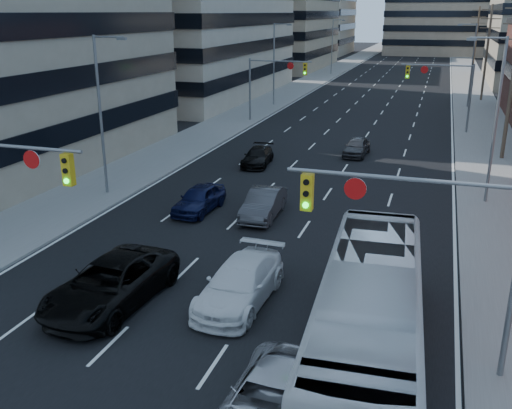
{
  "coord_description": "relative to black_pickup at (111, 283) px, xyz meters",
  "views": [
    {
      "loc": [
        7.55,
        -7.64,
        10.17
      ],
      "look_at": [
        0.35,
        14.75,
        2.2
      ],
      "focal_mm": 40.0,
      "sensor_mm": 36.0,
      "label": 1
    }
  ],
  "objects": [
    {
      "name": "signal_far_left",
      "position": [
        -4.52,
        36.52,
        3.46
      ],
      "size": [
        6.09,
        0.33,
        6.0
      ],
      "color": "slate",
      "rests_on": "ground"
    },
    {
      "name": "streetlight_left_near",
      "position": [
        -7.18,
        11.52,
        4.21
      ],
      "size": [
        2.03,
        0.22,
        9.0
      ],
      "color": "slate",
      "rests_on": "ground"
    },
    {
      "name": "streetlight_right_far",
      "position": [
        13.5,
        51.52,
        4.21
      ],
      "size": [
        2.03,
        0.22,
        9.0
      ],
      "color": "slate",
      "rests_on": "ground"
    },
    {
      "name": "signal_far_right",
      "position": [
        10.84,
        36.52,
        3.46
      ],
      "size": [
        6.09,
        0.33,
        6.0
      ],
      "color": "slate",
      "rests_on": "ground"
    },
    {
      "name": "utility_pole_midblock",
      "position": [
        15.36,
        57.52,
        4.94
      ],
      "size": [
        2.2,
        0.28,
        11.0
      ],
      "color": "#4C3D2D",
      "rests_on": "ground"
    },
    {
      "name": "sedan_grey_right",
      "position": [
        5.16,
        25.58,
        -0.17
      ],
      "size": [
        1.79,
        4.0,
        1.34
      ],
      "primitive_type": "imported",
      "rotation": [
        0.0,
        0.0,
        -0.05
      ],
      "color": "#323234",
      "rests_on": "ground"
    },
    {
      "name": "sidewalk_left",
      "position": [
        -8.34,
        121.52,
        -0.76
      ],
      "size": [
        5.0,
        300.0,
        0.15
      ],
      "primitive_type": "cube",
      "color": "slate",
      "rests_on": "ground"
    },
    {
      "name": "bg_block_left",
      "position": [
        -24.84,
        131.52,
        9.16
      ],
      "size": [
        24.0,
        24.0,
        20.0
      ],
      "primitive_type": "cube",
      "color": "#ADA089",
      "rests_on": "ground"
    },
    {
      "name": "black_pickup",
      "position": [
        0.0,
        0.0,
        0.0
      ],
      "size": [
        3.15,
        6.2,
        1.68
      ],
      "primitive_type": "imported",
      "rotation": [
        0.0,
        0.0,
        -0.06
      ],
      "color": "black",
      "rests_on": "ground"
    },
    {
      "name": "sidewalk_right",
      "position": [
        14.66,
        121.52,
        -0.76
      ],
      "size": [
        5.0,
        300.0,
        0.15
      ],
      "primitive_type": "cube",
      "color": "slate",
      "rests_on": "ground"
    },
    {
      "name": "streetlight_left_mid",
      "position": [
        -7.18,
        46.52,
        4.21
      ],
      "size": [
        2.03,
        0.22,
        9.0
      ],
      "color": "slate",
      "rests_on": "ground"
    },
    {
      "name": "sedan_blue",
      "position": [
        -1.02,
        10.44,
        -0.13
      ],
      "size": [
        1.88,
        4.23,
        1.41
      ],
      "primitive_type": "imported",
      "rotation": [
        0.0,
        0.0,
        -0.05
      ],
      "color": "black",
      "rests_on": "ground"
    },
    {
      "name": "road_surface",
      "position": [
        3.16,
        121.52,
        -0.83
      ],
      "size": [
        18.0,
        300.0,
        0.02
      ],
      "primitive_type": "cube",
      "color": "black",
      "rests_on": "ground"
    },
    {
      "name": "streetlight_left_far",
      "position": [
        -7.18,
        81.52,
        4.21
      ],
      "size": [
        2.03,
        0.22,
        9.0
      ],
      "color": "slate",
      "rests_on": "ground"
    },
    {
      "name": "signal_near_right",
      "position": [
        10.61,
        -0.48,
        3.49
      ],
      "size": [
        6.59,
        0.33,
        6.0
      ],
      "color": "slate",
      "rests_on": "ground"
    },
    {
      "name": "sedan_grey_center",
      "position": [
        2.51,
        10.67,
        -0.11
      ],
      "size": [
        1.68,
        4.46,
        1.45
      ],
      "primitive_type": "imported",
      "rotation": [
        0.0,
        0.0,
        0.03
      ],
      "color": "#38383B",
      "rests_on": "ground"
    },
    {
      "name": "utility_pole_distant",
      "position": [
        15.36,
        87.52,
        4.94
      ],
      "size": [
        2.2,
        0.28,
        11.0
      ],
      "color": "#4C3D2D",
      "rests_on": "ground"
    },
    {
      "name": "office_left_far",
      "position": [
        -20.84,
        91.52,
        7.16
      ],
      "size": [
        20.0,
        30.0,
        16.0
      ],
      "primitive_type": "cube",
      "color": "gray",
      "rests_on": "ground"
    },
    {
      "name": "transit_bus",
      "position": [
        9.36,
        -1.21,
        0.83
      ],
      "size": [
        3.49,
        12.13,
        3.34
      ],
      "primitive_type": "imported",
      "rotation": [
        0.0,
        0.0,
        0.06
      ],
      "color": "silver",
      "rests_on": "ground"
    },
    {
      "name": "silver_suv",
      "position": [
        7.31,
        -4.36,
        -0.16
      ],
      "size": [
        2.53,
        5.03,
        1.36
      ],
      "primitive_type": "imported",
      "rotation": [
        0.0,
        0.0,
        -0.05
      ],
      "color": "#B3B2B7",
      "rests_on": "ground"
    },
    {
      "name": "white_van",
      "position": [
        4.4,
        1.59,
        -0.07
      ],
      "size": [
        2.35,
        5.37,
        1.54
      ],
      "primitive_type": "imported",
      "rotation": [
        0.0,
        0.0,
        -0.04
      ],
      "color": "silver",
      "rests_on": "ground"
    },
    {
      "name": "streetlight_right_near",
      "position": [
        13.5,
        16.52,
        4.21
      ],
      "size": [
        2.03,
        0.22,
        9.0
      ],
      "color": "slate",
      "rests_on": "ground"
    },
    {
      "name": "sedan_black_far",
      "position": [
        -1.01,
        20.68,
        -0.23
      ],
      "size": [
        2.06,
        4.33,
        1.22
      ],
      "primitive_type": "imported",
      "rotation": [
        0.0,
        0.0,
        0.09
      ],
      "color": "black",
      "rests_on": "ground"
    }
  ]
}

